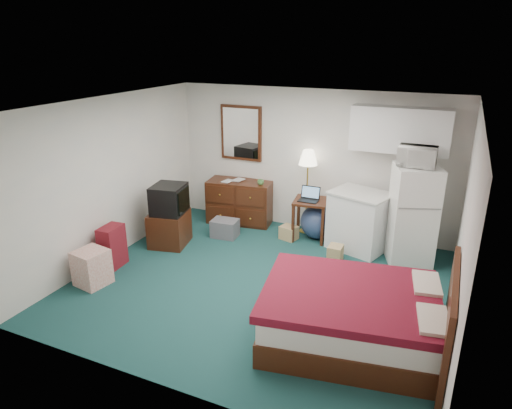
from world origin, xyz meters
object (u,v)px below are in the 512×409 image
at_px(bed, 353,317).
at_px(suitcase, 112,247).
at_px(floor_lamp, 307,192).
at_px(dresser, 240,202).
at_px(fridge, 413,215).
at_px(kitchen_counter, 359,222).
at_px(tv_stand, 170,228).
at_px(desk, 310,219).

height_order(bed, suitcase, suitcase).
relative_size(floor_lamp, bed, 0.77).
bearing_deg(dresser, fridge, -15.02).
bearing_deg(suitcase, floor_lamp, 44.04).
relative_size(dresser, kitchen_counter, 1.25).
bearing_deg(floor_lamp, suitcase, -132.47).
bearing_deg(tv_stand, desk, 17.27).
xyz_separation_m(fridge, tv_stand, (-3.74, -0.99, -0.48)).
relative_size(dresser, desk, 1.67).
relative_size(floor_lamp, fridge, 0.98).
xyz_separation_m(floor_lamp, fridge, (1.82, -0.46, 0.02)).
relative_size(floor_lamp, kitchen_counter, 1.59).
height_order(desk, suitcase, desk).
distance_m(floor_lamp, desk, 0.50).
relative_size(desk, suitcase, 1.09).
relative_size(tv_stand, suitcase, 0.96).
relative_size(desk, tv_stand, 1.13).
distance_m(fridge, suitcase, 4.56).
height_order(desk, bed, desk).
distance_m(dresser, fridge, 3.14).
distance_m(kitchen_counter, tv_stand, 3.13).
xyz_separation_m(kitchen_counter, tv_stand, (-2.92, -1.12, -0.19)).
bearing_deg(tv_stand, fridge, 2.31).
xyz_separation_m(desk, bed, (1.32, -2.54, -0.04)).
bearing_deg(bed, desk, 107.92).
height_order(kitchen_counter, fridge, fridge).
bearing_deg(floor_lamp, fridge, -14.16).
distance_m(floor_lamp, fridge, 1.88).
xyz_separation_m(kitchen_counter, suitcase, (-3.26, -2.14, -0.15)).
bearing_deg(bed, kitchen_counter, 91.36).
bearing_deg(desk, kitchen_counter, -12.55).
height_order(floor_lamp, suitcase, floor_lamp).
xyz_separation_m(tv_stand, suitcase, (-0.34, -1.02, 0.04)).
relative_size(fridge, suitcase, 2.36).
relative_size(fridge, tv_stand, 2.46).
height_order(dresser, floor_lamp, floor_lamp).
xyz_separation_m(fridge, bed, (-0.34, -2.34, -0.45)).
relative_size(dresser, floor_lamp, 0.79).
height_order(fridge, bed, fridge).
height_order(tv_stand, suitcase, suitcase).
distance_m(kitchen_counter, bed, 2.53).
bearing_deg(bed, floor_lamp, 108.29).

